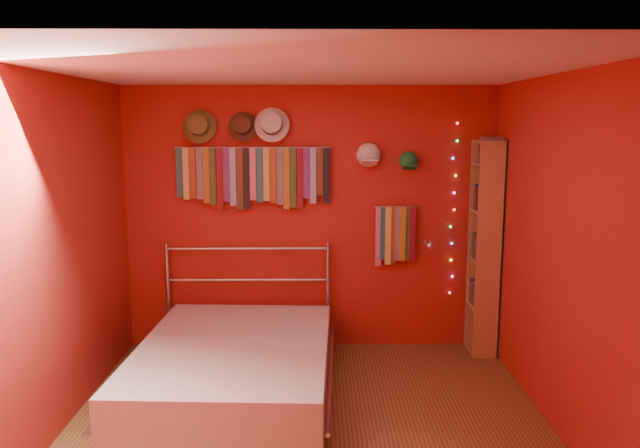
{
  "coord_description": "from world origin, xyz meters",
  "views": [
    {
      "loc": [
        0.05,
        -4.11,
        2.17
      ],
      "look_at": [
        0.09,
        0.9,
        1.34
      ],
      "focal_mm": 35.0,
      "sensor_mm": 36.0,
      "label": 1
    }
  ],
  "objects_px": {
    "bookshelf": "(489,247)",
    "reading_lamp": "(429,245)",
    "tie_rack": "(253,175)",
    "bed": "(234,368)"
  },
  "relations": [
    {
      "from": "tie_rack",
      "to": "bookshelf",
      "type": "height_order",
      "value": "bookshelf"
    },
    {
      "from": "bookshelf",
      "to": "bed",
      "type": "bearing_deg",
      "value": -156.9
    },
    {
      "from": "reading_lamp",
      "to": "bookshelf",
      "type": "distance_m",
      "value": 0.56
    },
    {
      "from": "bed",
      "to": "bookshelf",
      "type": "bearing_deg",
      "value": 25.5
    },
    {
      "from": "tie_rack",
      "to": "bed",
      "type": "relative_size",
      "value": 0.67
    },
    {
      "from": "bed",
      "to": "reading_lamp",
      "type": "bearing_deg",
      "value": 31.47
    },
    {
      "from": "tie_rack",
      "to": "bed",
      "type": "xyz_separation_m",
      "value": [
        -0.07,
        -1.12,
        -1.44
      ]
    },
    {
      "from": "tie_rack",
      "to": "bookshelf",
      "type": "relative_size",
      "value": 0.72
    },
    {
      "from": "bookshelf",
      "to": "reading_lamp",
      "type": "bearing_deg",
      "value": -178.09
    },
    {
      "from": "bookshelf",
      "to": "bed",
      "type": "height_order",
      "value": "bookshelf"
    }
  ]
}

